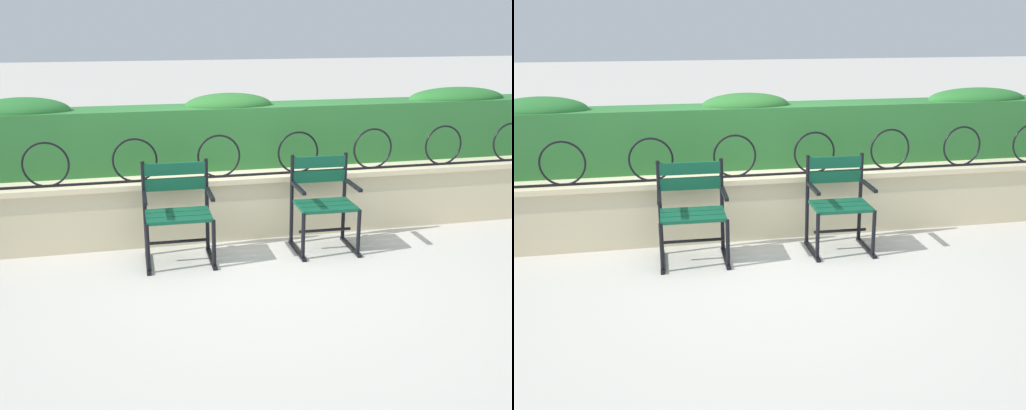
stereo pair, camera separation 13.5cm
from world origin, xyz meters
TOP-DOWN VIEW (x-y plane):
  - ground_plane at (0.00, 0.00)m, footprint 60.00×60.00m
  - stone_wall at (0.00, 0.91)m, footprint 8.31×0.41m
  - iron_arch_fence at (-0.17, 0.84)m, footprint 7.75×0.02m
  - hedge_row at (0.04, 1.34)m, footprint 8.14×0.51m
  - park_chair_left at (-0.65, 0.39)m, footprint 0.62×0.53m
  - park_chair_right at (0.71, 0.38)m, footprint 0.58×0.54m

SIDE VIEW (x-z plane):
  - ground_plane at x=0.00m, z-range 0.00..0.00m
  - stone_wall at x=0.00m, z-range 0.00..0.63m
  - park_chair_right at x=0.71m, z-range 0.03..0.90m
  - park_chair_left at x=-0.65m, z-range 0.03..0.91m
  - iron_arch_fence at x=-0.17m, z-range 0.60..1.02m
  - hedge_row at x=0.04m, z-range 0.60..1.36m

